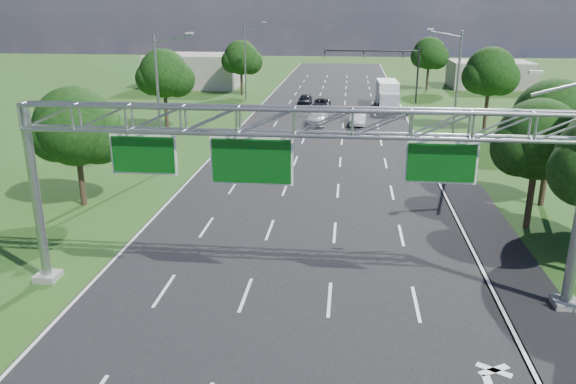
# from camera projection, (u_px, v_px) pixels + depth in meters

# --- Properties ---
(ground) EXTENTS (220.00, 220.00, 0.00)m
(ground) POSITION_uv_depth(u_px,v_px,m) (315.00, 176.00, 41.37)
(ground) COLOR #284915
(ground) RESTS_ON ground
(road) EXTENTS (18.00, 180.00, 0.02)m
(road) POSITION_uv_depth(u_px,v_px,m) (315.00, 176.00, 41.37)
(road) COLOR black
(road) RESTS_ON ground
(road_flare) EXTENTS (3.00, 30.00, 0.02)m
(road_flare) POSITION_uv_depth(u_px,v_px,m) (519.00, 282.00, 25.20)
(road_flare) COLOR black
(road_flare) RESTS_ON ground
(sign_gantry) EXTENTS (23.50, 1.00, 9.56)m
(sign_gantry) POSITION_uv_depth(u_px,v_px,m) (297.00, 137.00, 22.18)
(sign_gantry) COLOR gray
(sign_gantry) RESTS_ON ground
(traffic_signal) EXTENTS (12.21, 0.24, 7.00)m
(traffic_signal) POSITION_uv_depth(u_px,v_px,m) (391.00, 62.00, 72.07)
(traffic_signal) COLOR black
(traffic_signal) RESTS_ON ground
(streetlight_l_near) EXTENTS (2.97, 0.22, 10.16)m
(streetlight_l_near) POSITION_uv_depth(u_px,v_px,m) (161.00, 97.00, 40.80)
(streetlight_l_near) COLOR gray
(streetlight_l_near) RESTS_ON ground
(streetlight_l_far) EXTENTS (2.97, 0.22, 10.16)m
(streetlight_l_far) POSITION_uv_depth(u_px,v_px,m) (247.00, 58.00, 73.88)
(streetlight_l_far) COLOR gray
(streetlight_l_far) RESTS_ON ground
(streetlight_r_mid) EXTENTS (2.97, 0.22, 10.16)m
(streetlight_r_mid) POSITION_uv_depth(u_px,v_px,m) (455.00, 84.00, 47.92)
(streetlight_r_mid) COLOR gray
(streetlight_r_mid) RESTS_ON ground
(tree_verge_la) EXTENTS (5.76, 4.80, 7.40)m
(tree_verge_la) POSITION_uv_depth(u_px,v_px,m) (77.00, 130.00, 33.80)
(tree_verge_la) COLOR #2D2116
(tree_verge_la) RESTS_ON ground
(tree_verge_lb) EXTENTS (5.76, 4.80, 8.06)m
(tree_verge_lb) POSITION_uv_depth(u_px,v_px,m) (165.00, 76.00, 55.54)
(tree_verge_lb) COLOR #2D2116
(tree_verge_lb) RESTS_ON ground
(tree_verge_lc) EXTENTS (5.76, 4.80, 7.62)m
(tree_verge_lc) POSITION_uv_depth(u_px,v_px,m) (242.00, 59.00, 78.99)
(tree_verge_lc) COLOR #2D2116
(tree_verge_lc) RESTS_ON ground
(tree_verge_rd) EXTENTS (5.76, 4.80, 8.28)m
(tree_verge_rd) POSITION_uv_depth(u_px,v_px,m) (491.00, 74.00, 55.01)
(tree_verge_rd) COLOR #2D2116
(tree_verge_rd) RESTS_ON ground
(tree_verge_re) EXTENTS (5.76, 4.80, 7.84)m
(tree_verge_re) POSITION_uv_depth(u_px,v_px,m) (430.00, 55.00, 83.70)
(tree_verge_re) COLOR #2D2116
(tree_verge_re) RESTS_ON ground
(building_left) EXTENTS (14.00, 10.00, 5.00)m
(building_left) POSITION_uv_depth(u_px,v_px,m) (195.00, 70.00, 88.22)
(building_left) COLOR #A29888
(building_left) RESTS_ON ground
(building_right) EXTENTS (12.00, 9.00, 4.00)m
(building_right) POSITION_uv_depth(u_px,v_px,m) (490.00, 74.00, 87.41)
(building_right) COLOR #A29888
(building_right) RESTS_ON ground
(car_queue_a) EXTENTS (2.31, 5.14, 1.46)m
(car_queue_a) POSITION_uv_depth(u_px,v_px,m) (317.00, 117.00, 59.84)
(car_queue_a) COLOR #BCBCBC
(car_queue_a) RESTS_ON ground
(car_queue_b) EXTENTS (2.15, 4.52, 1.25)m
(car_queue_b) POSITION_uv_depth(u_px,v_px,m) (322.00, 104.00, 68.65)
(car_queue_b) COLOR black
(car_queue_b) RESTS_ON ground
(car_queue_c) EXTENTS (1.82, 4.10, 1.37)m
(car_queue_c) POSITION_uv_depth(u_px,v_px,m) (305.00, 100.00, 71.42)
(car_queue_c) COLOR black
(car_queue_c) RESTS_ON ground
(car_queue_d) EXTENTS (1.76, 4.60, 1.50)m
(car_queue_d) POSITION_uv_depth(u_px,v_px,m) (358.00, 117.00, 59.48)
(car_queue_d) COLOR silver
(car_queue_d) RESTS_ON ground
(box_truck) EXTENTS (2.57, 8.38, 3.16)m
(box_truck) POSITION_uv_depth(u_px,v_px,m) (387.00, 95.00, 69.86)
(box_truck) COLOR white
(box_truck) RESTS_ON ground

